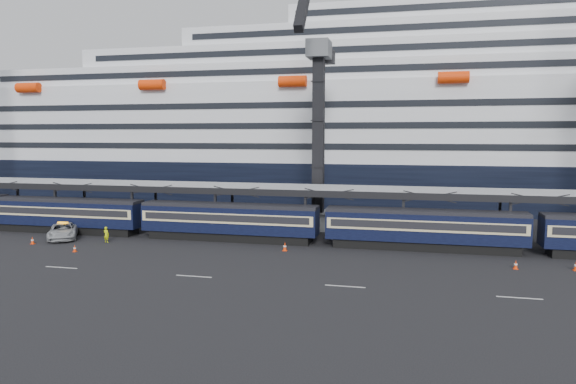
# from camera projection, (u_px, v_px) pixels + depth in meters

# --- Properties ---
(ground) EXTENTS (260.00, 260.00, 0.00)m
(ground) POSITION_uv_depth(u_px,v_px,m) (537.00, 284.00, 38.62)
(ground) COLOR black
(ground) RESTS_ON ground
(train) EXTENTS (133.05, 3.00, 4.05)m
(train) POSITION_uv_depth(u_px,v_px,m) (460.00, 229.00, 49.11)
(train) COLOR black
(train) RESTS_ON ground
(canopy) EXTENTS (130.00, 6.25, 5.53)m
(canopy) POSITION_uv_depth(u_px,v_px,m) (506.00, 194.00, 51.60)
(canopy) COLOR gray
(canopy) RESTS_ON ground
(cruise_ship) EXTENTS (214.09, 28.84, 34.00)m
(cruise_ship) POSITION_uv_depth(u_px,v_px,m) (463.00, 128.00, 82.03)
(cruise_ship) COLOR black
(cruise_ship) RESTS_ON ground
(crane_dark_near) EXTENTS (4.50, 17.75, 35.08)m
(crane_dark_near) POSITION_uv_depth(u_px,v_px,m) (318.00, 128.00, 59.80)
(crane_dark_near) COLOR #4F5256
(crane_dark_near) RESTS_ON ground
(pickup_truck) EXTENTS (5.48, 6.58, 1.67)m
(pickup_truck) POSITION_uv_depth(u_px,v_px,m) (63.00, 231.00, 55.30)
(pickup_truck) COLOR #9DA0A4
(pickup_truck) RESTS_ON ground
(worker) EXTENTS (0.65, 0.48, 1.66)m
(worker) POSITION_uv_depth(u_px,v_px,m) (106.00, 235.00, 53.35)
(worker) COLOR #C6DA0B
(worker) RESTS_ON ground
(traffic_cone_a) EXTENTS (0.38, 0.38, 0.77)m
(traffic_cone_a) POSITION_uv_depth(u_px,v_px,m) (33.00, 240.00, 52.63)
(traffic_cone_a) COLOR #FC3907
(traffic_cone_a) RESTS_ON ground
(traffic_cone_b) EXTENTS (0.34, 0.34, 0.67)m
(traffic_cone_b) POSITION_uv_depth(u_px,v_px,m) (75.00, 248.00, 49.12)
(traffic_cone_b) COLOR #FC3907
(traffic_cone_b) RESTS_ON ground
(traffic_cone_c) EXTENTS (0.42, 0.42, 0.85)m
(traffic_cone_c) POSITION_uv_depth(u_px,v_px,m) (285.00, 247.00, 49.52)
(traffic_cone_c) COLOR #FC3907
(traffic_cone_c) RESTS_ON ground
(traffic_cone_d) EXTENTS (0.38, 0.38, 0.75)m
(traffic_cone_d) POSITION_uv_depth(u_px,v_px,m) (516.00, 265.00, 42.79)
(traffic_cone_d) COLOR #FC3907
(traffic_cone_d) RESTS_ON ground
(traffic_cone_e) EXTENTS (0.43, 0.43, 0.85)m
(traffic_cone_e) POSITION_uv_depth(u_px,v_px,m) (576.00, 266.00, 42.26)
(traffic_cone_e) COLOR #FC3907
(traffic_cone_e) RESTS_ON ground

